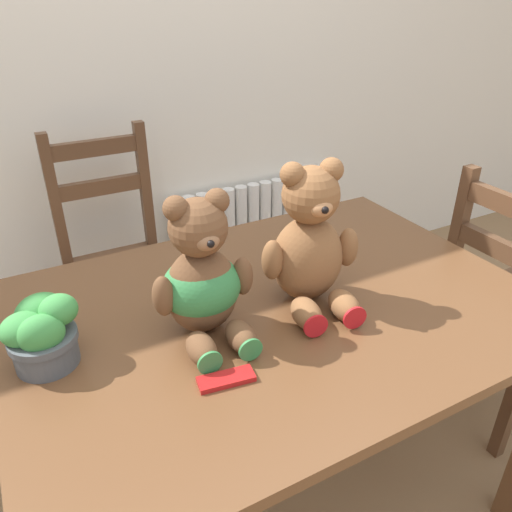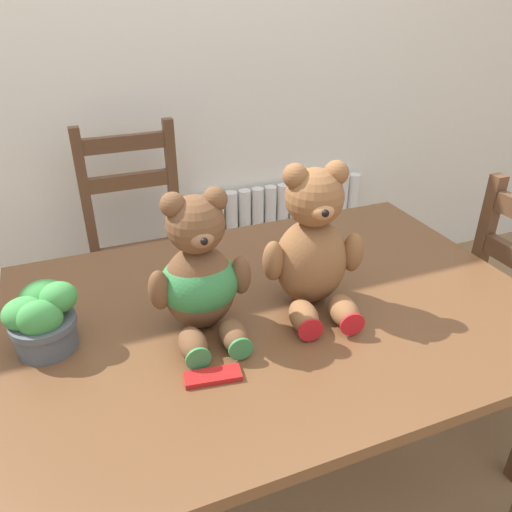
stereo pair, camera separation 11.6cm
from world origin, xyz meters
The scene contains 8 objects.
wall_back centered at (0.00, 1.68, 1.30)m, with size 8.00×0.04×2.60m, color silver.
radiator centered at (0.55, 1.61, 0.26)m, with size 0.89×0.10×0.59m.
dining_table centered at (0.00, 0.46, 0.65)m, with size 1.32×0.93×0.75m.
wooden_chair_behind centered at (-0.21, 1.34, 0.48)m, with size 0.39×0.40×1.00m.
teddy_bear_left centered at (-0.20, 0.45, 0.88)m, with size 0.24×0.24×0.34m.
teddy_bear_right centered at (0.08, 0.45, 0.90)m, with size 0.26×0.27×0.37m.
potted_plant centered at (-0.54, 0.51, 0.83)m, with size 0.16×0.16×0.15m.
chocolate_bar centered at (-0.23, 0.27, 0.75)m, with size 0.12×0.04×0.01m, color red.
Camera 2 is at (-0.44, -0.49, 1.47)m, focal length 35.00 mm.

